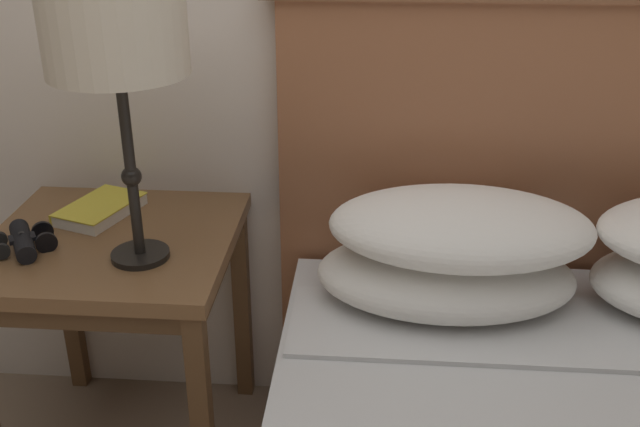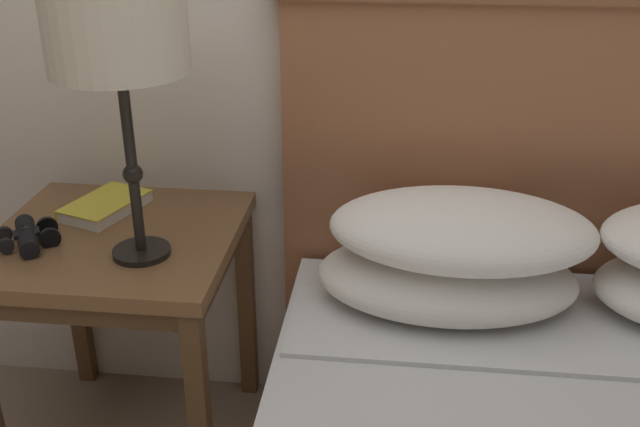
{
  "view_description": "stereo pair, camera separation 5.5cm",
  "coord_description": "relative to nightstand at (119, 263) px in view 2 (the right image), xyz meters",
  "views": [
    {
      "loc": [
        0.14,
        -0.75,
        1.44
      ],
      "look_at": [
        0.02,
        0.74,
        0.74
      ],
      "focal_mm": 42.0,
      "sensor_mm": 36.0,
      "label": 1
    },
    {
      "loc": [
        0.19,
        -0.75,
        1.44
      ],
      "look_at": [
        0.02,
        0.74,
        0.74
      ],
      "focal_mm": 42.0,
      "sensor_mm": 36.0,
      "label": 2
    }
  ],
  "objects": [
    {
      "name": "book_on_nightstand",
      "position": [
        -0.07,
        0.11,
        0.1
      ],
      "size": [
        0.2,
        0.25,
        0.03
      ],
      "color": "silver",
      "rests_on": "nightstand"
    },
    {
      "name": "nightstand",
      "position": [
        0.0,
        0.0,
        0.0
      ],
      "size": [
        0.58,
        0.58,
        0.64
      ],
      "color": "brown",
      "rests_on": "ground_plane"
    },
    {
      "name": "table_lamp",
      "position": [
        0.1,
        -0.1,
        0.59
      ],
      "size": [
        0.29,
        0.29,
        0.61
      ],
      "color": "black",
      "rests_on": "nightstand"
    },
    {
      "name": "binoculars_pair",
      "position": [
        -0.17,
        -0.09,
        0.11
      ],
      "size": [
        0.16,
        0.16,
        0.05
      ],
      "color": "black",
      "rests_on": "nightstand"
    }
  ]
}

